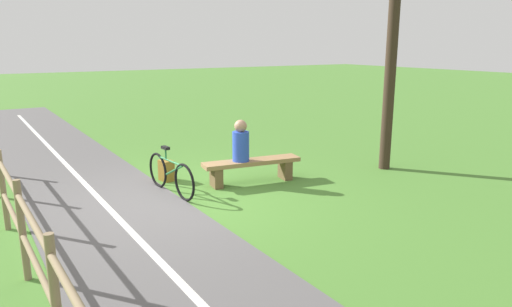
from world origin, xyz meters
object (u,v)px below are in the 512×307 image
object	(u,v)px
bench	(252,167)
person_seated	(241,143)
backpack	(167,171)
bicycle	(171,175)
tree_far_right	(391,61)

from	to	relation	value
bench	person_seated	world-z (taller)	person_seated
person_seated	backpack	xyz separation A→B (m)	(1.12, -0.95, -0.60)
person_seated	bicycle	bearing A→B (deg)	2.72
backpack	tree_far_right	world-z (taller)	tree_far_right
bench	bicycle	size ratio (longest dim) A/B	1.19
bicycle	bench	bearing A→B (deg)	77.48
bench	backpack	size ratio (longest dim) A/B	4.77
bench	backpack	distance (m)	1.66
person_seated	backpack	distance (m)	1.59
person_seated	bicycle	xyz separation A→B (m)	(1.35, -0.13, -0.46)
bicycle	backpack	distance (m)	0.86
bicycle	backpack	xyz separation A→B (m)	(-0.23, -0.81, -0.15)
backpack	tree_far_right	xyz separation A→B (m)	(-4.31, 1.56, 2.06)
backpack	tree_far_right	distance (m)	5.02
bicycle	tree_far_right	world-z (taller)	tree_far_right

